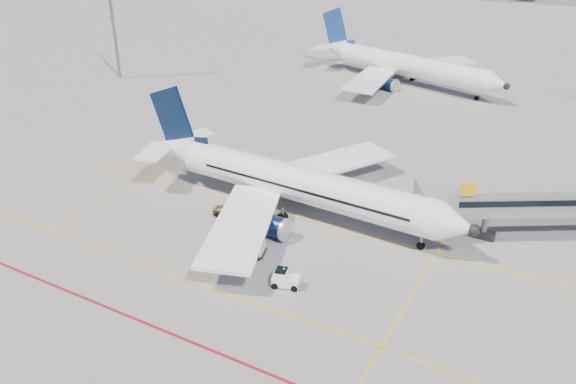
# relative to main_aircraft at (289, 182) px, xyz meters

# --- Properties ---
(ground) EXTENTS (420.00, 420.00, 0.00)m
(ground) POSITION_rel_main_aircraft_xyz_m (1.48, -8.79, -3.22)
(ground) COLOR gray
(ground) RESTS_ON ground
(apron_markings) EXTENTS (90.00, 35.12, 0.01)m
(apron_markings) POSITION_rel_main_aircraft_xyz_m (0.91, -12.70, -3.22)
(apron_markings) COLOR #F1A70C
(apron_markings) RESTS_ON ground
(jet_bridge) EXTENTS (23.55, 15.78, 6.30)m
(jet_bridge) POSITION_rel_main_aircraft_xyz_m (24.99, 8.12, 0.52)
(jet_bridge) COLOR gray
(jet_bridge) RESTS_ON ground
(floodlight_mast_nw) EXTENTS (3.20, 0.61, 25.45)m
(floodlight_mast_nw) POSITION_rel_main_aircraft_xyz_m (-53.52, 31.20, 10.36)
(floodlight_mast_nw) COLOR slate
(floodlight_mast_nw) RESTS_ON ground
(main_aircraft) EXTENTS (37.13, 32.33, 10.90)m
(main_aircraft) POSITION_rel_main_aircraft_xyz_m (0.00, 0.00, 0.00)
(main_aircraft) COLOR white
(main_aircraft) RESTS_ON ground
(second_aircraft) EXTENTS (39.40, 33.59, 11.82)m
(second_aircraft) POSITION_rel_main_aircraft_xyz_m (-6.32, 53.52, -0.00)
(second_aircraft) COLOR white
(second_aircraft) RESTS_ON ground
(baggage_tug) EXTENTS (2.46, 1.87, 1.53)m
(baggage_tug) POSITION_rel_main_aircraft_xyz_m (6.01, -11.72, -2.49)
(baggage_tug) COLOR white
(baggage_tug) RESTS_ON ground
(cargo_dolly) EXTENTS (4.20, 2.75, 2.12)m
(cargo_dolly) POSITION_rel_main_aircraft_xyz_m (0.49, -9.30, -2.06)
(cargo_dolly) COLOR black
(cargo_dolly) RESTS_ON ground
(belt_loader) EXTENTS (5.52, 2.50, 2.22)m
(belt_loader) POSITION_rel_main_aircraft_xyz_m (-4.22, -3.78, -2.65)
(belt_loader) COLOR black
(belt_loader) RESTS_ON ground
(ramp_worker) EXTENTS (0.54, 0.66, 1.56)m
(ramp_worker) POSITION_rel_main_aircraft_xyz_m (5.92, -11.55, -2.44)
(ramp_worker) COLOR yellow
(ramp_worker) RESTS_ON ground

